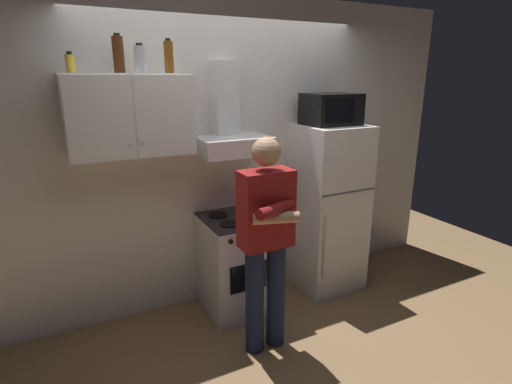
% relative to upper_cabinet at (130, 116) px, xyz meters
% --- Properties ---
extents(ground_plane, '(7.00, 7.00, 0.00)m').
position_rel_upper_cabinet_xyz_m(ground_plane, '(0.85, -0.37, -1.75)').
color(ground_plane, olive).
extents(back_wall_tiled, '(4.80, 0.10, 2.70)m').
position_rel_upper_cabinet_xyz_m(back_wall_tiled, '(0.85, 0.23, -0.40)').
color(back_wall_tiled, silver).
rests_on(back_wall_tiled, ground_plane).
extents(upper_cabinet, '(0.90, 0.37, 0.60)m').
position_rel_upper_cabinet_xyz_m(upper_cabinet, '(0.00, 0.00, 0.00)').
color(upper_cabinet, white).
extents(stove_oven, '(0.60, 0.62, 0.87)m').
position_rel_upper_cabinet_xyz_m(stove_oven, '(0.80, -0.13, -1.32)').
color(stove_oven, white).
rests_on(stove_oven, ground_plane).
extents(range_hood, '(0.60, 0.44, 0.75)m').
position_rel_upper_cabinet_xyz_m(range_hood, '(0.80, 0.00, -0.15)').
color(range_hood, white).
extents(refrigerator, '(0.60, 0.62, 1.60)m').
position_rel_upper_cabinet_xyz_m(refrigerator, '(1.75, -0.12, -0.95)').
color(refrigerator, white).
rests_on(refrigerator, ground_plane).
extents(microwave, '(0.48, 0.37, 0.28)m').
position_rel_upper_cabinet_xyz_m(microwave, '(1.75, -0.11, -0.01)').
color(microwave, black).
rests_on(microwave, refrigerator).
extents(person_standing, '(0.38, 0.33, 1.64)m').
position_rel_upper_cabinet_xyz_m(person_standing, '(0.75, -0.73, -0.85)').
color(person_standing, '#192342').
rests_on(person_standing, ground_plane).
extents(cooking_pot, '(0.30, 0.20, 0.12)m').
position_rel_upper_cabinet_xyz_m(cooking_pot, '(0.93, -0.24, -0.82)').
color(cooking_pot, '#B7BABF').
rests_on(cooking_pot, stove_oven).
extents(bottle_beer_brown, '(0.07, 0.07, 0.24)m').
position_rel_upper_cabinet_xyz_m(bottle_beer_brown, '(0.31, -0.02, 0.41)').
color(bottle_beer_brown, brown).
rests_on(bottle_beer_brown, upper_cabinet).
extents(bottle_canister_steel, '(0.09, 0.09, 0.20)m').
position_rel_upper_cabinet_xyz_m(bottle_canister_steel, '(0.10, -0.03, 0.39)').
color(bottle_canister_steel, '#B2B5BA').
rests_on(bottle_canister_steel, upper_cabinet).
extents(bottle_rum_dark, '(0.08, 0.08, 0.27)m').
position_rel_upper_cabinet_xyz_m(bottle_rum_dark, '(-0.04, 0.01, 0.43)').
color(bottle_rum_dark, '#47230F').
rests_on(bottle_rum_dark, upper_cabinet).
extents(bottle_spice_jar, '(0.06, 0.06, 0.14)m').
position_rel_upper_cabinet_xyz_m(bottle_spice_jar, '(-0.35, 0.00, 0.36)').
color(bottle_spice_jar, gold).
rests_on(bottle_spice_jar, upper_cabinet).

